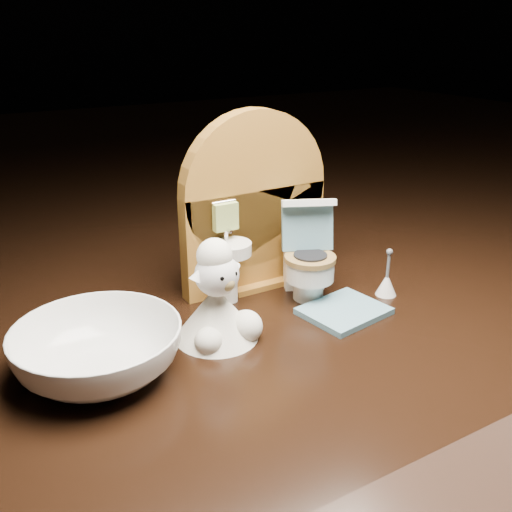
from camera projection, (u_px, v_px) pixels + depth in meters
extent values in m
cube|color=black|center=(294.00, 368.00, 0.47)|extent=(2.50, 2.50, 0.10)
cube|color=#9A6523|center=(254.00, 238.00, 0.48)|extent=(0.13, 0.02, 0.09)
cylinder|color=#9A6523|center=(254.00, 189.00, 0.47)|extent=(0.13, 0.02, 0.13)
cube|color=#9A6523|center=(254.00, 281.00, 0.50)|extent=(0.05, 0.04, 0.01)
cylinder|color=white|center=(230.00, 276.00, 0.46)|extent=(0.01, 0.01, 0.04)
cylinder|color=white|center=(231.00, 249.00, 0.45)|extent=(0.03, 0.03, 0.01)
cylinder|color=silver|center=(226.00, 233.00, 0.45)|extent=(0.00, 0.00, 0.01)
cube|color=#9BAF59|center=(226.00, 217.00, 0.45)|extent=(0.02, 0.01, 0.02)
cube|color=#9A6523|center=(296.00, 224.00, 0.49)|extent=(0.02, 0.01, 0.02)
cylinder|color=beige|center=(300.00, 233.00, 0.49)|extent=(0.02, 0.02, 0.02)
cylinder|color=white|center=(308.00, 288.00, 0.47)|extent=(0.02, 0.02, 0.02)
cylinder|color=white|center=(310.00, 270.00, 0.46)|extent=(0.04, 0.04, 0.02)
cylinder|color=olive|center=(310.00, 258.00, 0.46)|extent=(0.04, 0.04, 0.00)
cube|color=white|center=(304.00, 260.00, 0.48)|extent=(0.04, 0.03, 0.05)
cube|color=#5C8998|center=(307.00, 225.00, 0.46)|extent=(0.04, 0.03, 0.04)
cube|color=white|center=(309.00, 203.00, 0.45)|extent=(0.04, 0.03, 0.01)
cylinder|color=#9DD62C|center=(316.00, 225.00, 0.47)|extent=(0.01, 0.01, 0.01)
cube|color=#5C8998|center=(344.00, 311.00, 0.45)|extent=(0.07, 0.06, 0.00)
cone|color=white|center=(387.00, 284.00, 0.48)|extent=(0.02, 0.02, 0.02)
cylinder|color=#59595B|center=(388.00, 265.00, 0.47)|extent=(0.00, 0.00, 0.02)
sphere|color=#59595B|center=(390.00, 252.00, 0.47)|extent=(0.01, 0.01, 0.01)
cone|color=white|center=(216.00, 312.00, 0.41)|extent=(0.06, 0.06, 0.04)
sphere|color=white|center=(246.00, 327.00, 0.41)|extent=(0.02, 0.02, 0.02)
sphere|color=white|center=(209.00, 341.00, 0.39)|extent=(0.02, 0.02, 0.02)
sphere|color=white|center=(217.00, 274.00, 0.39)|extent=(0.03, 0.03, 0.03)
sphere|color=#977F4A|center=(227.00, 283.00, 0.39)|extent=(0.01, 0.01, 0.01)
sphere|color=white|center=(215.00, 256.00, 0.39)|extent=(0.03, 0.03, 0.03)
cone|color=white|center=(198.00, 274.00, 0.39)|extent=(0.02, 0.01, 0.01)
cone|color=white|center=(231.00, 263.00, 0.40)|extent=(0.02, 0.01, 0.01)
sphere|color=black|center=(222.00, 278.00, 0.38)|extent=(0.00, 0.00, 0.00)
sphere|color=black|center=(235.00, 274.00, 0.39)|extent=(0.00, 0.00, 0.00)
imported|color=white|center=(98.00, 351.00, 0.37)|extent=(0.14, 0.14, 0.03)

